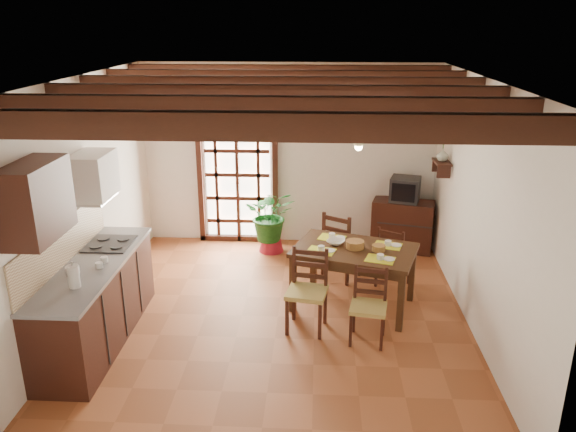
# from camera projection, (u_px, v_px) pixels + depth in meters

# --- Properties ---
(ground_plane) EXTENTS (5.00, 5.00, 0.00)m
(ground_plane) POSITION_uv_depth(u_px,v_px,m) (278.00, 317.00, 6.77)
(ground_plane) COLOR brown
(room_shell) EXTENTS (4.52, 5.02, 2.81)m
(room_shell) POSITION_uv_depth(u_px,v_px,m) (277.00, 171.00, 6.17)
(room_shell) COLOR silver
(room_shell) RESTS_ON ground_plane
(ceiling_beams) EXTENTS (4.50, 4.34, 0.20)m
(ceiling_beams) POSITION_uv_depth(u_px,v_px,m) (276.00, 90.00, 5.88)
(ceiling_beams) COLOR black
(ceiling_beams) RESTS_ON room_shell
(french_door) EXTENTS (1.26, 0.11, 2.32)m
(french_door) POSITION_uv_depth(u_px,v_px,m) (237.00, 170.00, 8.72)
(french_door) COLOR white
(french_door) RESTS_ON ground_plane
(kitchen_counter) EXTENTS (0.64, 2.25, 1.38)m
(kitchen_counter) POSITION_uv_depth(u_px,v_px,m) (96.00, 301.00, 6.15)
(kitchen_counter) COLOR black
(kitchen_counter) RESTS_ON ground_plane
(upper_cabinet) EXTENTS (0.35, 0.80, 0.70)m
(upper_cabinet) POSITION_uv_depth(u_px,v_px,m) (36.00, 201.00, 5.04)
(upper_cabinet) COLOR black
(upper_cabinet) RESTS_ON room_shell
(range_hood) EXTENTS (0.38, 0.60, 0.54)m
(range_hood) POSITION_uv_depth(u_px,v_px,m) (93.00, 177.00, 6.25)
(range_hood) COLOR white
(range_hood) RESTS_ON room_shell
(counter_items) EXTENTS (0.50, 1.43, 0.25)m
(counter_items) POSITION_uv_depth(u_px,v_px,m) (94.00, 257.00, 6.07)
(counter_items) COLOR black
(counter_items) RESTS_ON kitchen_counter
(dining_table) EXTENTS (1.64, 1.31, 0.77)m
(dining_table) POSITION_uv_depth(u_px,v_px,m) (355.00, 256.00, 6.81)
(dining_table) COLOR #392212
(dining_table) RESTS_ON ground_plane
(chair_near_left) EXTENTS (0.50, 0.49, 0.95)m
(chair_near_left) POSITION_uv_depth(u_px,v_px,m) (307.00, 305.00, 6.42)
(chair_near_left) COLOR #AB9648
(chair_near_left) RESTS_ON ground_plane
(chair_near_right) EXTENTS (0.45, 0.43, 0.84)m
(chair_near_right) POSITION_uv_depth(u_px,v_px,m) (368.00, 319.00, 6.19)
(chair_near_right) COLOR #AB9648
(chair_near_right) RESTS_ON ground_plane
(chair_far_left) EXTENTS (0.60, 0.60, 0.97)m
(chair_far_left) POSITION_uv_depth(u_px,v_px,m) (341.00, 257.00, 7.70)
(chair_far_left) COLOR #AB9648
(chair_far_left) RESTS_ON ground_plane
(chair_far_right) EXTENTS (0.53, 0.52, 0.85)m
(chair_far_right) POSITION_uv_depth(u_px,v_px,m) (393.00, 267.00, 7.47)
(chair_far_right) COLOR #AB9648
(chair_far_right) RESTS_ON ground_plane
(table_setting) EXTENTS (1.04, 0.69, 0.10)m
(table_setting) POSITION_uv_depth(u_px,v_px,m) (355.00, 244.00, 6.76)
(table_setting) COLOR yellow
(table_setting) RESTS_ON dining_table
(table_bowl) EXTENTS (0.28, 0.28, 0.05)m
(table_bowl) POSITION_uv_depth(u_px,v_px,m) (336.00, 242.00, 6.90)
(table_bowl) COLOR white
(table_bowl) RESTS_ON dining_table
(sideboard) EXTENTS (0.99, 0.62, 0.78)m
(sideboard) POSITION_uv_depth(u_px,v_px,m) (402.00, 225.00, 8.64)
(sideboard) COLOR black
(sideboard) RESTS_ON ground_plane
(crt_tv) EXTENTS (0.51, 0.49, 0.36)m
(crt_tv) POSITION_uv_depth(u_px,v_px,m) (405.00, 189.00, 8.45)
(crt_tv) COLOR black
(crt_tv) RESTS_ON sideboard
(fuse_box) EXTENTS (0.25, 0.03, 0.32)m
(fuse_box) POSITION_uv_depth(u_px,v_px,m) (388.00, 134.00, 8.45)
(fuse_box) COLOR white
(fuse_box) RESTS_ON room_shell
(plant_pot) EXTENTS (0.38, 0.38, 0.23)m
(plant_pot) POSITION_uv_depth(u_px,v_px,m) (271.00, 244.00, 8.66)
(plant_pot) COLOR maroon
(plant_pot) RESTS_ON ground_plane
(potted_plant) EXTENTS (2.03, 1.77, 2.14)m
(potted_plant) POSITION_uv_depth(u_px,v_px,m) (271.00, 216.00, 8.50)
(potted_plant) COLOR #144C19
(potted_plant) RESTS_ON ground_plane
(wall_shelf) EXTENTS (0.20, 0.42, 0.20)m
(wall_shelf) POSITION_uv_depth(u_px,v_px,m) (442.00, 165.00, 7.66)
(wall_shelf) COLOR black
(wall_shelf) RESTS_ON room_shell
(shelf_vase) EXTENTS (0.15, 0.15, 0.15)m
(shelf_vase) POSITION_uv_depth(u_px,v_px,m) (443.00, 155.00, 7.62)
(shelf_vase) COLOR #B2BFB2
(shelf_vase) RESTS_ON wall_shelf
(shelf_flowers) EXTENTS (0.14, 0.14, 0.36)m
(shelf_flowers) POSITION_uv_depth(u_px,v_px,m) (444.00, 140.00, 7.55)
(shelf_flowers) COLOR yellow
(shelf_flowers) RESTS_ON shelf_vase
(framed_picture) EXTENTS (0.03, 0.32, 0.32)m
(framed_picture) POSITION_uv_depth(u_px,v_px,m) (452.00, 126.00, 7.48)
(framed_picture) COLOR brown
(framed_picture) RESTS_ON room_shell
(pendant_lamp) EXTENTS (0.36, 0.36, 0.84)m
(pendant_lamp) POSITION_uv_depth(u_px,v_px,m) (359.00, 140.00, 6.44)
(pendant_lamp) COLOR black
(pendant_lamp) RESTS_ON room_shell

